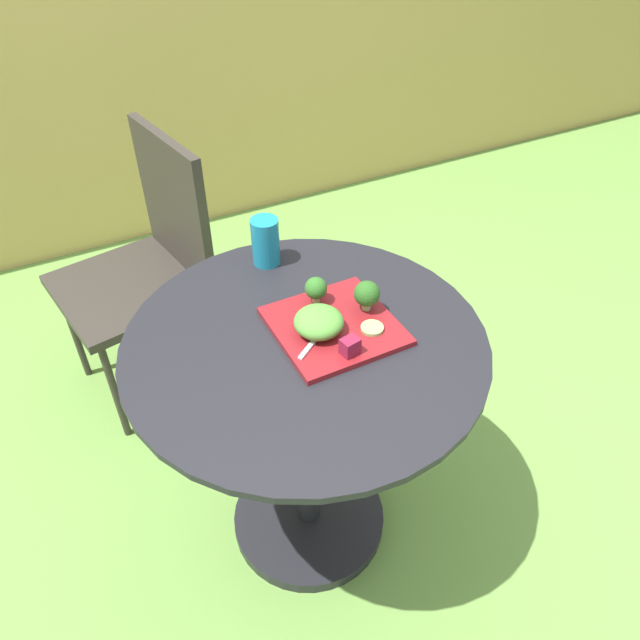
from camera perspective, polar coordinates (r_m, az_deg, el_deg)
ground_plane at (r=1.89m, az=-1.05°, el=-18.56°), size 12.00×12.00×0.00m
bamboo_fence at (r=2.90m, az=-18.75°, el=19.94°), size 8.00×0.08×1.40m
patio_table at (r=1.53m, az=-1.25°, el=-10.04°), size 0.81×0.81×0.74m
patio_chair at (r=2.02m, az=-15.89°, el=6.06°), size 0.51×0.51×0.90m
salad_plate at (r=1.33m, az=1.41°, el=-0.64°), size 0.26×0.26×0.01m
drinking_glass at (r=1.52m, az=-5.20°, el=7.25°), size 0.07×0.07×0.12m
fork at (r=1.30m, az=0.10°, el=-1.19°), size 0.14×0.10×0.00m
lettuce_mound at (r=1.29m, az=-0.12°, el=-0.18°), size 0.11×0.11×0.05m
broccoli_floret_0 at (r=1.37m, az=-0.39°, el=3.02°), size 0.05×0.05×0.07m
broccoli_floret_1 at (r=1.35m, az=4.49°, el=2.48°), size 0.06×0.06×0.07m
cucumber_slice_0 at (r=1.32m, az=4.99°, el=-0.77°), size 0.05×0.05×0.01m
beet_chunk_0 at (r=1.25m, az=2.87°, el=-2.51°), size 0.04×0.04×0.04m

